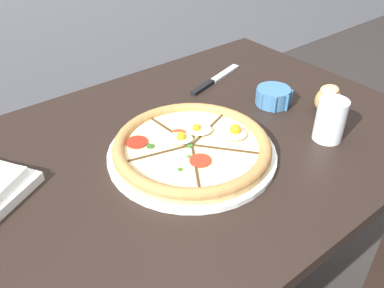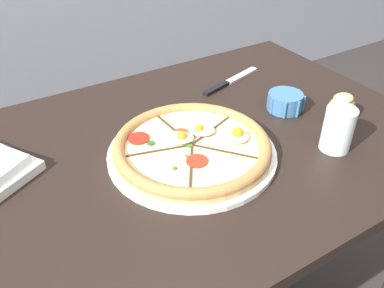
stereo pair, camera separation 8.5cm
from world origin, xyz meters
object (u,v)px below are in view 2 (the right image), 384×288
object	(u,v)px
dining_table	(186,186)
pizza	(192,148)
knife_main	(231,81)
water_glass	(337,132)
ramekin_bowl	(286,102)
bread_piece_near	(341,107)

from	to	relation	value
dining_table	pizza	world-z (taller)	pizza
dining_table	pizza	bearing A→B (deg)	-102.86
knife_main	water_glass	world-z (taller)	water_glass
pizza	dining_table	bearing A→B (deg)	77.14
ramekin_bowl	bread_piece_near	size ratio (longest dim) A/B	1.15
pizza	bread_piece_near	xyz separation A→B (m)	(0.38, -0.06, 0.02)
pizza	ramekin_bowl	size ratio (longest dim) A/B	3.88
dining_table	ramekin_bowl	distance (m)	0.33
bread_piece_near	ramekin_bowl	bearing A→B (deg)	127.06
ramekin_bowl	bread_piece_near	xyz separation A→B (m)	(0.08, -0.10, 0.01)
pizza	water_glass	world-z (taller)	water_glass
ramekin_bowl	dining_table	bearing A→B (deg)	179.39
bread_piece_near	water_glass	bearing A→B (deg)	-142.77
ramekin_bowl	bread_piece_near	distance (m)	0.13
water_glass	dining_table	bearing A→B (deg)	145.54
ramekin_bowl	water_glass	size ratio (longest dim) A/B	0.95
pizza	knife_main	bearing A→B (deg)	40.80
ramekin_bowl	water_glass	bearing A→B (deg)	-97.06
dining_table	ramekin_bowl	xyz separation A→B (m)	(0.29, -0.00, 0.15)
pizza	knife_main	size ratio (longest dim) A/B	1.61
pizza	water_glass	xyz separation A→B (m)	(0.28, -0.14, 0.02)
pizza	bread_piece_near	distance (m)	0.39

